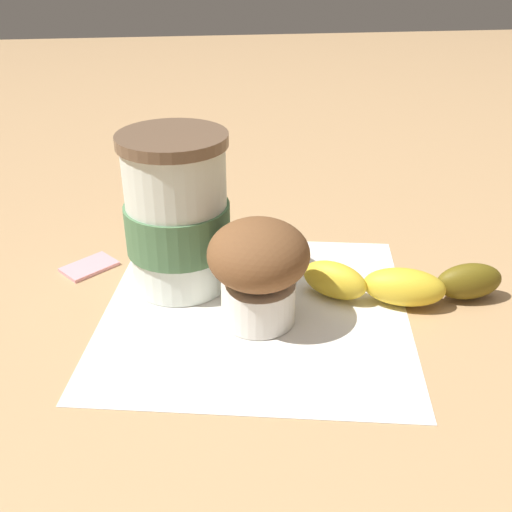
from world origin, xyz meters
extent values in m
plane|color=tan|center=(0.00, 0.00, 0.00)|extent=(3.00, 3.00, 0.00)
cube|color=white|center=(0.00, 0.00, 0.00)|extent=(0.31, 0.31, 0.00)
cylinder|color=silver|center=(-0.06, 0.05, 0.07)|extent=(0.09, 0.09, 0.13)
cylinder|color=brown|center=(-0.06, 0.05, 0.14)|extent=(0.09, 0.09, 0.01)
cylinder|color=#4C754C|center=(-0.06, 0.05, 0.06)|extent=(0.09, 0.09, 0.04)
cylinder|color=white|center=(0.00, -0.02, 0.02)|extent=(0.06, 0.06, 0.03)
ellipsoid|color=brown|center=(0.00, -0.02, 0.06)|extent=(0.08, 0.08, 0.06)
ellipsoid|color=gold|center=(0.07, 0.01, 0.02)|extent=(0.06, 0.06, 0.03)
ellipsoid|color=gold|center=(0.13, -0.01, 0.02)|extent=(0.08, 0.05, 0.03)
ellipsoid|color=brown|center=(0.19, -0.01, 0.02)|extent=(0.06, 0.03, 0.03)
cube|color=pink|center=(-0.15, 0.09, 0.00)|extent=(0.06, 0.06, 0.01)
cube|color=tan|center=(-0.07, 0.18, 0.00)|extent=(0.04, 0.11, 0.00)
camera|label=1|loc=(-0.05, -0.43, 0.29)|focal=42.00mm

